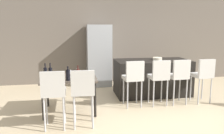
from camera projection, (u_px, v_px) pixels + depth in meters
name	position (u px, v px, depth m)	size (l,w,h in m)	color
ground_plane	(156.00, 106.00, 5.13)	(10.00, 10.00, 0.00)	#C6B28E
back_wall	(129.00, 37.00, 7.41)	(10.00, 0.12, 2.90)	#665B51
kitchen_island	(152.00, 77.00, 5.98)	(1.92, 0.94, 0.92)	black
bar_chair_left	(133.00, 76.00, 4.99)	(0.42, 0.42, 1.05)	beige
bar_chair_middle	(159.00, 75.00, 5.09)	(0.40, 0.40, 1.05)	beige
bar_chair_right	(179.00, 75.00, 5.17)	(0.42, 0.42, 1.05)	beige
bar_chair_far	(203.00, 74.00, 5.27)	(0.43, 0.43, 1.05)	beige
dining_table	(69.00, 81.00, 4.72)	(1.11, 0.91, 0.74)	#4C4238
dining_chair_near	(54.00, 90.00, 3.88)	(0.40, 0.40, 1.05)	beige
dining_chair_far	(83.00, 89.00, 3.97)	(0.42, 0.42, 1.05)	beige
wine_bottle_right	(68.00, 75.00, 4.41)	(0.08, 0.08, 0.28)	black
wine_bottle_far	(51.00, 73.00, 4.53)	(0.07, 0.07, 0.33)	black
wine_bottle_end	(46.00, 74.00, 4.41)	(0.07, 0.07, 0.34)	black
wine_bottle_middle	(78.00, 75.00, 4.40)	(0.07, 0.07, 0.30)	#471E19
wine_glass_left	(70.00, 72.00, 4.67)	(0.07, 0.07, 0.17)	silver
wine_glass_near	(52.00, 75.00, 4.36)	(0.07, 0.07, 0.17)	silver
wine_glass_corner	(77.00, 70.00, 4.80)	(0.07, 0.07, 0.17)	silver
refrigerator	(99.00, 55.00, 6.90)	(0.72, 0.68, 1.84)	#939699
fruit_bowl	(157.00, 59.00, 5.90)	(0.24, 0.24, 0.07)	beige
potted_plant	(187.00, 72.00, 7.49)	(0.33, 0.33, 0.53)	beige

